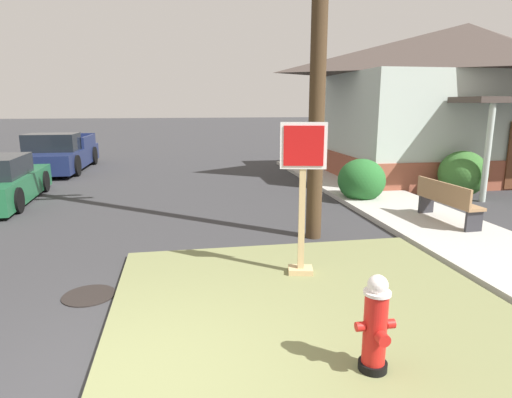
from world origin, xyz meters
The scene contains 10 objects.
grass_corner_patch centered at (2.17, 1.50, 0.04)m, with size 4.97×4.44×0.08m, color olive.
sidewalk_strip centered at (5.86, 5.89, 0.06)m, with size 2.20×17.55×0.12m, color #B2AFA8.
fire_hydrant centered at (2.34, -0.09, 0.53)m, with size 0.38×0.34×0.96m.
stop_sign centered at (2.32, 2.36, 1.13)m, with size 0.64×0.35×2.23m.
manhole_cover centered at (-0.68, 2.26, 0.01)m, with size 0.70×0.70×0.02m, color black.
pickup_truck_navy centered at (-4.04, 14.33, 0.62)m, with size 2.20×5.27×1.48m.
street_bench centered at (6.09, 4.48, 0.59)m, with size 0.49×1.72×0.85m.
corner_house centered at (10.64, 10.80, 2.71)m, with size 9.81×7.66×5.29m.
shrub_near_porch centered at (8.42, 7.27, 0.64)m, with size 1.30×1.30×1.28m, color #36692C.
shrub_by_curb centered at (5.35, 7.12, 0.57)m, with size 1.25×1.25×1.14m, color #25642B.
Camera 1 is at (0.60, -3.49, 2.56)m, focal length 30.25 mm.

